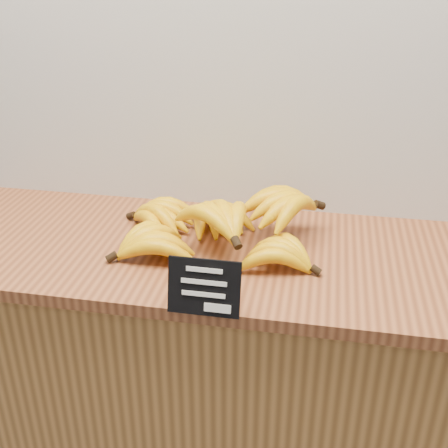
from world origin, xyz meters
The scene contains 4 objects.
counter centered at (-0.13, 2.75, 0.45)m, with size 1.40×0.50×0.90m, color #A66F35.
counter_top centered at (-0.13, 2.75, 0.92)m, with size 1.52×0.54×0.03m, color brown.
chalkboard_sign centered at (-0.13, 2.48, 0.99)m, with size 0.14×0.01×0.12m, color black.
banana_pile centered at (-0.15, 2.77, 0.99)m, with size 0.52×0.40×0.13m.
Camera 1 is at (0.08, 1.58, 1.59)m, focal length 45.00 mm.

